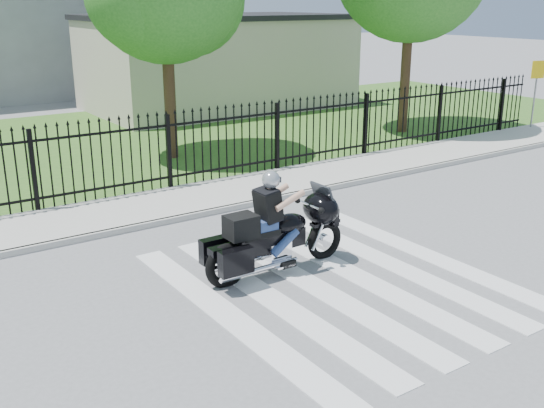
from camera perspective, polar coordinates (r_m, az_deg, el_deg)
ground at (r=10.15m, az=5.84°, el=-6.93°), size 120.00×120.00×0.00m
crosswalk at (r=10.15m, az=5.84°, el=-6.90°), size 5.00×5.50×0.01m
sidewalk at (r=14.06m, az=-7.31°, el=0.39°), size 40.00×2.00×0.12m
curb at (r=13.22m, az=-5.32°, el=-0.68°), size 40.00×0.12×0.12m
grass_strip at (r=20.38m, az=-16.40°, el=5.12°), size 40.00×12.00×0.02m
iron_fence at (r=14.71m, az=-9.23°, el=4.49°), size 26.00×0.04×1.80m
building_low at (r=26.55m, az=-4.85°, el=12.38°), size 10.00×6.00×3.50m
building_low_roof at (r=26.44m, az=-4.96°, el=16.38°), size 10.20×6.20×0.20m
motorcycle_rider at (r=10.17m, az=0.16°, el=-2.41°), size 2.65×0.78×1.75m
traffic_sign at (r=23.23m, az=22.65°, el=10.22°), size 0.47×0.18×2.22m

